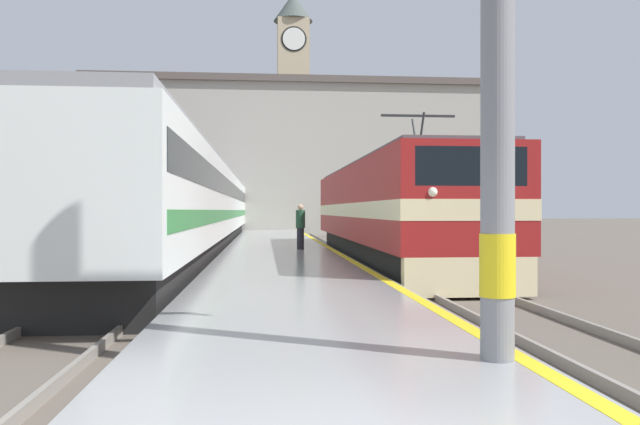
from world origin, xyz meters
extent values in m
plane|color=#60564C|center=(0.00, 30.00, 0.00)|extent=(200.00, 200.00, 0.00)
cube|color=#999999|center=(0.00, 25.00, 0.21)|extent=(4.04, 140.00, 0.43)
cube|color=yellow|center=(1.87, 25.00, 0.43)|extent=(0.20, 140.00, 0.00)
cube|color=#60564C|center=(3.58, 25.00, 0.01)|extent=(2.83, 140.00, 0.02)
cube|color=gray|center=(2.86, 25.00, 0.09)|extent=(0.07, 140.00, 0.14)
cube|color=gray|center=(4.29, 25.00, 0.09)|extent=(0.07, 140.00, 0.14)
cube|color=#60564C|center=(-3.41, 25.00, 0.01)|extent=(2.84, 140.00, 0.02)
cube|color=gray|center=(-4.12, 25.00, 0.09)|extent=(0.07, 140.00, 0.14)
cube|color=gray|center=(-2.69, 25.00, 0.09)|extent=(0.07, 140.00, 0.14)
cube|color=black|center=(3.58, 17.67, 0.45)|extent=(2.46, 16.10, 0.90)
cube|color=maroon|center=(3.58, 17.67, 2.09)|extent=(2.90, 17.49, 2.39)
cube|color=beige|center=(3.58, 17.67, 1.86)|extent=(2.92, 17.51, 0.44)
cube|color=beige|center=(3.58, 9.07, 0.50)|extent=(2.76, 0.30, 0.81)
cube|color=black|center=(3.58, 8.98, 2.74)|extent=(2.32, 0.12, 0.80)
sphere|color=white|center=(2.78, 8.94, 2.21)|extent=(0.20, 0.20, 0.20)
sphere|color=white|center=(4.37, 8.94, 2.21)|extent=(0.20, 0.20, 0.20)
cube|color=#4C4C51|center=(3.58, 17.67, 3.35)|extent=(2.61, 16.62, 0.12)
cylinder|color=#333333|center=(3.58, 12.95, 3.91)|extent=(0.06, 0.63, 1.03)
cylinder|color=#333333|center=(3.58, 13.65, 3.91)|extent=(0.06, 0.63, 1.03)
cube|color=#262626|center=(3.58, 13.30, 4.41)|extent=(2.03, 0.08, 0.06)
cube|color=black|center=(-3.41, 25.24, 0.45)|extent=(2.46, 38.33, 0.90)
cube|color=silver|center=(-3.41, 25.24, 2.20)|extent=(2.90, 39.92, 2.60)
cube|color=black|center=(-3.41, 25.24, 2.72)|extent=(2.92, 39.13, 0.64)
cube|color=#338442|center=(-3.41, 25.24, 1.68)|extent=(2.92, 39.13, 0.36)
cube|color=gray|center=(-3.41, 25.24, 3.60)|extent=(2.67, 39.92, 0.20)
cylinder|color=yellow|center=(1.62, 2.47, 1.33)|extent=(0.34, 0.34, 0.60)
cylinder|color=#23232D|center=(0.74, 19.31, 0.82)|extent=(0.26, 0.26, 0.78)
cylinder|color=#234C33|center=(0.74, 19.31, 1.53)|extent=(0.34, 0.34, 0.65)
sphere|color=tan|center=(0.74, 19.31, 1.96)|extent=(0.21, 0.21, 0.21)
cube|color=tan|center=(2.31, 58.12, 10.23)|extent=(3.06, 3.06, 20.45)
cylinder|color=black|center=(2.31, 56.57, 18.31)|extent=(2.44, 0.06, 2.44)
cylinder|color=white|center=(2.31, 56.54, 18.31)|extent=(2.14, 0.10, 2.14)
cone|color=#47514C|center=(2.31, 58.12, 21.83)|extent=(3.83, 3.83, 2.75)
cube|color=#A8A399|center=(1.50, 46.71, 5.59)|extent=(29.75, 9.46, 11.17)
cube|color=#564C47|center=(1.50, 46.71, 11.42)|extent=(30.35, 10.06, 0.50)
camera|label=1|loc=(-0.59, -3.27, 1.85)|focal=35.00mm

